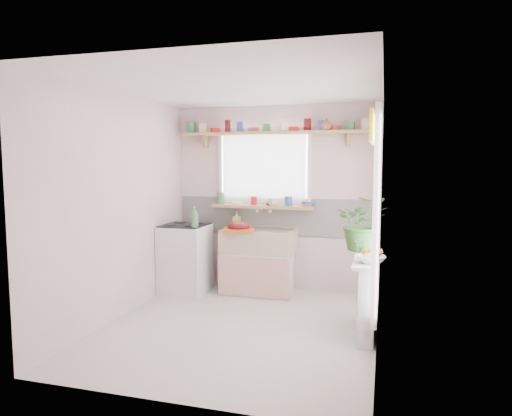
# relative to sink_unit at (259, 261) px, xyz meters

# --- Properties ---
(room) EXTENTS (3.20, 3.20, 3.20)m
(room) POSITION_rel_sink_unit_xyz_m (0.81, -0.43, 0.94)
(room) COLOR beige
(room) RESTS_ON ground
(sink_unit) EXTENTS (0.95, 0.65, 1.11)m
(sink_unit) POSITION_rel_sink_unit_xyz_m (0.00, 0.00, 0.00)
(sink_unit) COLOR white
(sink_unit) RESTS_ON ground
(cooker) EXTENTS (0.58, 0.58, 0.93)m
(cooker) POSITION_rel_sink_unit_xyz_m (-0.95, -0.24, 0.03)
(cooker) COLOR white
(cooker) RESTS_ON ground
(radiator_ledge) EXTENTS (0.22, 0.95, 0.78)m
(radiator_ledge) POSITION_rel_sink_unit_xyz_m (1.45, -1.09, -0.03)
(radiator_ledge) COLOR white
(radiator_ledge) RESTS_ON ground
(windowsill) EXTENTS (1.40, 0.22, 0.04)m
(windowsill) POSITION_rel_sink_unit_xyz_m (-0.00, 0.19, 0.71)
(windowsill) COLOR tan
(windowsill) RESTS_ON room
(pine_shelf) EXTENTS (2.52, 0.24, 0.04)m
(pine_shelf) POSITION_rel_sink_unit_xyz_m (0.15, 0.18, 1.69)
(pine_shelf) COLOR tan
(pine_shelf) RESTS_ON room
(shelf_crockery) EXTENTS (2.47, 0.11, 0.12)m
(shelf_crockery) POSITION_rel_sink_unit_xyz_m (0.15, 0.18, 1.76)
(shelf_crockery) COLOR #3F7F4C
(shelf_crockery) RESTS_ON pine_shelf
(sill_crockery) EXTENTS (1.35, 0.11, 0.12)m
(sill_crockery) POSITION_rel_sink_unit_xyz_m (-0.05, 0.19, 0.78)
(sill_crockery) COLOR #3F7F4C
(sill_crockery) RESTS_ON windowsill
(dish_tray) EXTENTS (0.46, 0.39, 0.04)m
(dish_tray) POSITION_rel_sink_unit_xyz_m (-0.21, -0.19, 0.44)
(dish_tray) COLOR #DC5413
(dish_tray) RESTS_ON sink_unit
(colander) EXTENTS (0.32, 0.32, 0.13)m
(colander) POSITION_rel_sink_unit_xyz_m (-0.21, -0.19, 0.48)
(colander) COLOR #5F1015
(colander) RESTS_ON sink_unit
(jade_plant) EXTENTS (0.57, 0.51, 0.60)m
(jade_plant) POSITION_rel_sink_unit_xyz_m (1.36, -0.69, 0.64)
(jade_plant) COLOR #355F26
(jade_plant) RESTS_ON radiator_ledge
(fruit_bowl) EXTENTS (0.31, 0.31, 0.07)m
(fruit_bowl) POSITION_rel_sink_unit_xyz_m (1.48, -1.31, 0.38)
(fruit_bowl) COLOR silver
(fruit_bowl) RESTS_ON radiator_ledge
(herb_pot) EXTENTS (0.11, 0.09, 0.20)m
(herb_pot) POSITION_rel_sink_unit_xyz_m (1.36, -1.13, 0.44)
(herb_pot) COLOR #295C25
(herb_pot) RESTS_ON radiator_ledge
(soap_bottle_sink) EXTENTS (0.10, 0.10, 0.21)m
(soap_bottle_sink) POSITION_rel_sink_unit_xyz_m (-0.38, 0.21, 0.52)
(soap_bottle_sink) COLOR #CAC559
(soap_bottle_sink) RESTS_ON sink_unit
(sill_cup) EXTENTS (0.15, 0.15, 0.10)m
(sill_cup) POSITION_rel_sink_unit_xyz_m (0.16, 0.13, 0.78)
(sill_cup) COLOR beige
(sill_cup) RESTS_ON windowsill
(sill_bowl) EXTENTS (0.24, 0.24, 0.06)m
(sill_bowl) POSITION_rel_sink_unit_xyz_m (0.62, 0.25, 0.76)
(sill_bowl) COLOR #3256A3
(sill_bowl) RESTS_ON windowsill
(shelf_vase) EXTENTS (0.17, 0.17, 0.15)m
(shelf_vase) POSITION_rel_sink_unit_xyz_m (0.86, 0.12, 1.79)
(shelf_vase) COLOR #A75533
(shelf_vase) RESTS_ON pine_shelf
(cooker_bottle) EXTENTS (0.11, 0.11, 0.26)m
(cooker_bottle) POSITION_rel_sink_unit_xyz_m (-0.73, -0.43, 0.61)
(cooker_bottle) COLOR #468C4A
(cooker_bottle) RESTS_ON cooker
(fruit) EXTENTS (0.20, 0.14, 0.10)m
(fruit) POSITION_rel_sink_unit_xyz_m (1.49, -1.30, 0.44)
(fruit) COLOR #D85F12
(fruit) RESTS_ON fruit_bowl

